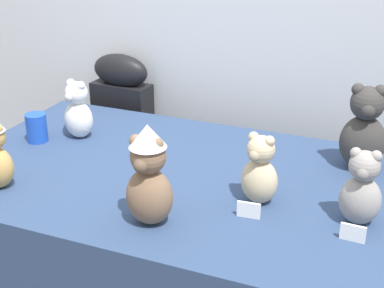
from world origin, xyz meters
TOP-DOWN VIEW (x-y plane):
  - display_table at (0.00, 0.25)m, footprint 1.70×0.98m
  - instrument_case at (-0.61, 0.87)m, footprint 0.29×0.14m
  - teddy_bear_sand at (0.26, 0.17)m, footprint 0.14×0.12m
  - teddy_bear_mocha at (-0.00, -0.07)m, footprint 0.14×0.12m
  - teddy_bear_ash at (0.56, 0.16)m, footprint 0.12×0.11m
  - teddy_bear_snow at (-0.54, 0.40)m, footprint 0.14×0.12m
  - teddy_bear_charcoal at (0.52, 0.54)m, footprint 0.18×0.16m
  - party_cup_blue at (-0.67, 0.30)m, footprint 0.08×0.08m
  - name_card_front_left at (0.26, 0.07)m, footprint 0.07×0.01m
  - name_card_front_middle at (0.56, 0.06)m, footprint 0.07×0.01m

SIDE VIEW (x-z plane):
  - display_table at x=0.00m, z-range 0.00..0.76m
  - instrument_case at x=-0.61m, z-range 0.00..0.98m
  - name_card_front_left at x=0.26m, z-range 0.76..0.81m
  - name_card_front_middle at x=0.56m, z-range 0.76..0.81m
  - party_cup_blue at x=-0.67m, z-range 0.76..0.87m
  - teddy_bear_sand at x=0.26m, z-range 0.75..0.98m
  - teddy_bear_snow at x=-0.54m, z-range 0.75..0.99m
  - teddy_bear_ash at x=0.56m, z-range 0.75..0.99m
  - teddy_bear_charcoal at x=0.52m, z-range 0.75..1.06m
  - teddy_bear_mocha at x=0.00m, z-range 0.76..1.06m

